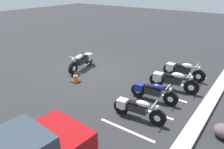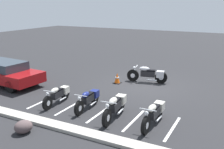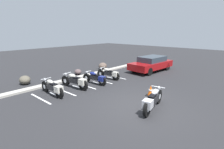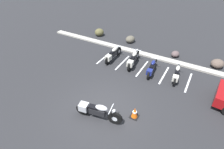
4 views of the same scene
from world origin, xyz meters
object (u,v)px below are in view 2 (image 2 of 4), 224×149
object	(u,v)px
parked_bike_3	(58,94)
landscape_rock_3	(23,127)
parked_bike_1	(116,106)
car_red	(6,72)
parked_bike_2	(89,99)
motorcycle_silver_featured	(149,74)
parked_bike_0	(154,113)
traffic_cone	(117,78)

from	to	relation	value
parked_bike_3	landscape_rock_3	world-z (taller)	parked_bike_3
parked_bike_1	landscape_rock_3	bearing A→B (deg)	-46.07
parked_bike_3	car_red	xyz separation A→B (m)	(4.37, -0.97, 0.26)
parked_bike_2	landscape_rock_3	xyz separation A→B (m)	(0.80, 2.92, -0.20)
parked_bike_3	parked_bike_2	bearing A→B (deg)	90.26
parked_bike_3	landscape_rock_3	xyz separation A→B (m)	(-0.71, 2.77, -0.19)
parked_bike_1	motorcycle_silver_featured	bearing A→B (deg)	178.74
parked_bike_0	traffic_cone	distance (m)	5.34
parked_bike_3	traffic_cone	bearing A→B (deg)	160.76
car_red	traffic_cone	distance (m)	6.15
parked_bike_0	car_red	xyz separation A→B (m)	(8.85, -1.02, 0.23)
motorcycle_silver_featured	parked_bike_3	xyz separation A→B (m)	(2.50, 4.93, -0.06)
parked_bike_3	car_red	bearing A→B (deg)	-107.97
motorcycle_silver_featured	parked_bike_0	size ratio (longest dim) A/B	1.06
parked_bike_2	car_red	size ratio (longest dim) A/B	0.46
car_red	landscape_rock_3	size ratio (longest dim) A/B	7.04
motorcycle_silver_featured	landscape_rock_3	distance (m)	7.91
motorcycle_silver_featured	parked_bike_0	world-z (taller)	motorcycle_silver_featured
car_red	traffic_cone	bearing A→B (deg)	33.81
parked_bike_0	landscape_rock_3	world-z (taller)	parked_bike_0
motorcycle_silver_featured	landscape_rock_3	xyz separation A→B (m)	(1.79, 7.70, -0.25)
parked_bike_2	traffic_cone	bearing A→B (deg)	-176.44
motorcycle_silver_featured	parked_bike_1	size ratio (longest dim) A/B	1.01
parked_bike_0	car_red	distance (m)	8.91
landscape_rock_3	traffic_cone	world-z (taller)	traffic_cone
landscape_rock_3	car_red	bearing A→B (deg)	-36.34
parked_bike_3	car_red	size ratio (longest dim) A/B	0.45
parked_bike_2	traffic_cone	world-z (taller)	parked_bike_2
parked_bike_1	parked_bike_2	world-z (taller)	parked_bike_1
motorcycle_silver_featured	parked_bike_3	distance (m)	5.53
parked_bike_0	parked_bike_2	size ratio (longest dim) A/B	1.06
parked_bike_0	parked_bike_3	size ratio (longest dim) A/B	1.07
landscape_rock_3	parked_bike_2	bearing A→B (deg)	-105.36
parked_bike_3	landscape_rock_3	size ratio (longest dim) A/B	3.18
traffic_cone	parked_bike_2	bearing A→B (deg)	97.94
parked_bike_0	landscape_rock_3	size ratio (longest dim) A/B	3.42
motorcycle_silver_featured	parked_bike_1	distance (m)	5.07
parked_bike_3	traffic_cone	size ratio (longest dim) A/B	3.36
parked_bike_2	car_red	bearing A→B (deg)	-102.32
parked_bike_3	traffic_cone	world-z (taller)	parked_bike_3
motorcycle_silver_featured	parked_bike_2	distance (m)	4.88
motorcycle_silver_featured	parked_bike_3	size ratio (longest dim) A/B	1.14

